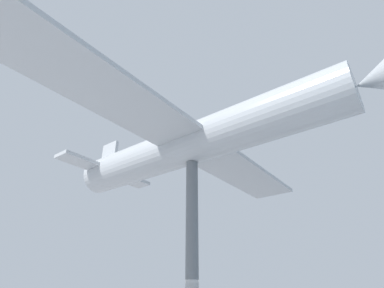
% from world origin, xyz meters
% --- Properties ---
extents(support_pylon_central, '(0.47, 0.47, 6.90)m').
position_xyz_m(support_pylon_central, '(0.00, 0.00, 3.45)').
color(support_pylon_central, slate).
rests_on(support_pylon_central, ground_plane).
extents(suspended_airplane, '(17.13, 14.54, 2.66)m').
position_xyz_m(suspended_airplane, '(0.06, 0.27, 7.78)').
color(suspended_airplane, '#B2B7BC').
rests_on(suspended_airplane, support_pylon_central).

